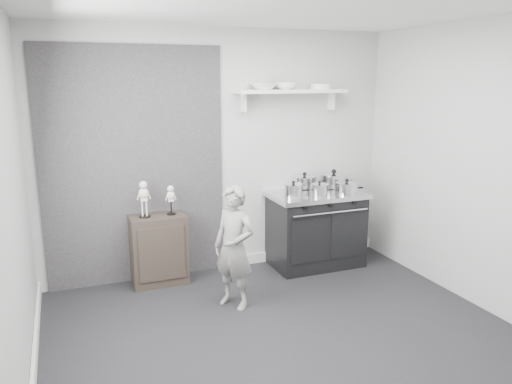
# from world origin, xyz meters

# --- Properties ---
(ground) EXTENTS (4.00, 4.00, 0.00)m
(ground) POSITION_xyz_m (0.00, 0.00, 0.00)
(ground) COLOR black
(ground) RESTS_ON ground
(room_shell) EXTENTS (4.02, 3.62, 2.71)m
(room_shell) POSITION_xyz_m (-0.09, 0.15, 1.64)
(room_shell) COLOR #ABABA9
(room_shell) RESTS_ON ground
(wall_shelf) EXTENTS (1.30, 0.26, 0.24)m
(wall_shelf) POSITION_xyz_m (0.80, 1.68, 2.01)
(wall_shelf) COLOR silver
(wall_shelf) RESTS_ON room_shell
(stove) EXTENTS (1.09, 0.68, 0.88)m
(stove) POSITION_xyz_m (1.05, 1.48, 0.44)
(stove) COLOR black
(stove) RESTS_ON ground
(side_cabinet) EXTENTS (0.58, 0.34, 0.75)m
(side_cabinet) POSITION_xyz_m (-0.77, 1.61, 0.38)
(side_cabinet) COLOR black
(side_cabinet) RESTS_ON ground
(child) EXTENTS (0.49, 0.52, 1.19)m
(child) POSITION_xyz_m (-0.20, 0.79, 0.60)
(child) COLOR gray
(child) RESTS_ON ground
(pot_front_left) EXTENTS (0.30, 0.21, 0.19)m
(pot_front_left) POSITION_xyz_m (0.70, 1.38, 0.95)
(pot_front_left) COLOR silver
(pot_front_left) RESTS_ON stove
(pot_back_left) EXTENTS (0.36, 0.27, 0.22)m
(pot_back_left) POSITION_xyz_m (0.96, 1.62, 0.96)
(pot_back_left) COLOR silver
(pot_back_left) RESTS_ON stove
(pot_back_right) EXTENTS (0.41, 0.32, 0.24)m
(pot_back_right) POSITION_xyz_m (1.32, 1.57, 0.97)
(pot_back_right) COLOR silver
(pot_back_right) RESTS_ON stove
(pot_front_right) EXTENTS (0.34, 0.26, 0.18)m
(pot_front_right) POSITION_xyz_m (1.32, 1.28, 0.95)
(pot_front_right) COLOR silver
(pot_front_right) RESTS_ON stove
(pot_front_center) EXTENTS (0.28, 0.19, 0.17)m
(pot_front_center) POSITION_xyz_m (0.99, 1.31, 0.95)
(pot_front_center) COLOR silver
(pot_front_center) RESTS_ON stove
(skeleton_full) EXTENTS (0.12, 0.08, 0.44)m
(skeleton_full) POSITION_xyz_m (-0.90, 1.61, 0.97)
(skeleton_full) COLOR beige
(skeleton_full) RESTS_ON side_cabinet
(skeleton_torso) EXTENTS (0.10, 0.06, 0.36)m
(skeleton_torso) POSITION_xyz_m (-0.62, 1.61, 0.93)
(skeleton_torso) COLOR beige
(skeleton_torso) RESTS_ON side_cabinet
(bowl_large) EXTENTS (0.28, 0.28, 0.07)m
(bowl_large) POSITION_xyz_m (0.46, 1.67, 2.07)
(bowl_large) COLOR white
(bowl_large) RESTS_ON wall_shelf
(bowl_small) EXTENTS (0.24, 0.24, 0.08)m
(bowl_small) POSITION_xyz_m (0.72, 1.67, 2.08)
(bowl_small) COLOR white
(bowl_small) RESTS_ON wall_shelf
(plate_stack) EXTENTS (0.24, 0.24, 0.06)m
(plate_stack) POSITION_xyz_m (1.17, 1.67, 2.07)
(plate_stack) COLOR white
(plate_stack) RESTS_ON wall_shelf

